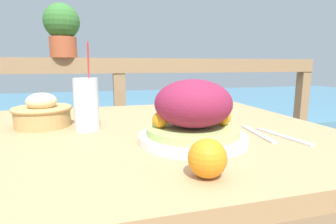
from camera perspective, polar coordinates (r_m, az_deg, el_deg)
patio_table at (r=0.83m, az=-4.97°, el=-10.05°), size 1.11×0.93×0.76m
railing_fence at (r=1.65m, az=-10.50°, el=3.11°), size 2.80×0.08×0.99m
sea_backdrop at (r=4.21m, az=-13.20°, el=-0.56°), size 12.00×4.00×0.35m
salad_plate at (r=0.65m, az=5.45°, el=-0.65°), size 0.27×0.27×0.16m
drink_glass at (r=0.80m, az=-17.33°, el=1.63°), size 0.07×0.07×0.25m
bread_basket at (r=0.90m, az=-25.65°, el=-0.16°), size 0.18×0.18×0.11m
potted_plant at (r=1.65m, az=-22.07°, el=16.59°), size 0.20×0.20×0.30m
fork at (r=0.77m, az=18.91°, el=-4.47°), size 0.04×0.18×0.00m
knife at (r=0.77m, az=23.61°, el=-4.83°), size 0.04×0.18×0.00m
orange_near_basket at (r=0.46m, az=8.56°, el=-9.92°), size 0.07×0.07×0.07m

